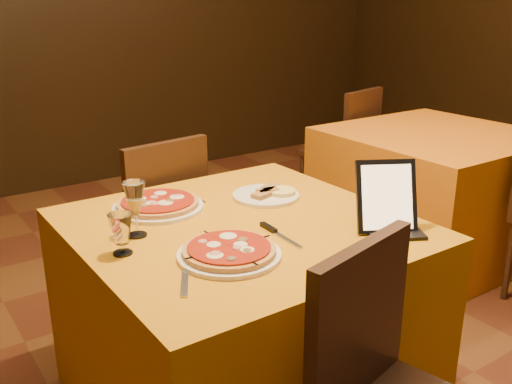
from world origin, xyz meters
TOP-DOWN VIEW (x-y plane):
  - wall_back at (0.00, 3.50)m, footprint 6.00×0.01m
  - main_table at (-0.53, 0.41)m, footprint 1.10×1.10m
  - side_table at (1.20, 0.94)m, footprint 1.10×1.10m
  - chair_main_far at (-0.53, 1.22)m, footprint 0.48×0.48m
  - chair_side_far at (1.20, 1.78)m, footprint 0.58×0.58m
  - pizza_near at (-0.71, 0.20)m, footprint 0.32×0.32m
  - pizza_far at (-0.70, 0.70)m, footprint 0.34×0.34m
  - cutlet_dish at (-0.30, 0.58)m, footprint 0.26×0.26m
  - wine_glass at (-0.87, 0.50)m, footprint 0.10×0.10m
  - water_glass at (-0.96, 0.40)m, footprint 0.06×0.06m
  - tablet at (-0.16, 0.08)m, footprint 0.22×0.19m
  - knife at (-0.49, 0.22)m, footprint 0.03×0.20m
  - fork_near at (-0.90, 0.13)m, footprint 0.10×0.16m
  - fork_far at (-0.54, 0.74)m, footprint 0.03×0.18m

SIDE VIEW (x-z plane):
  - main_table at x=-0.53m, z-range 0.00..0.75m
  - side_table at x=1.20m, z-range 0.00..0.75m
  - chair_main_far at x=-0.53m, z-range 0.00..0.91m
  - chair_side_far at x=1.20m, z-range 0.00..0.91m
  - knife at x=-0.49m, z-range 0.75..0.76m
  - fork_near at x=-0.90m, z-range 0.75..0.76m
  - fork_far at x=-0.54m, z-range 0.75..0.76m
  - cutlet_dish at x=-0.30m, z-range 0.75..0.78m
  - pizza_near at x=-0.71m, z-range 0.75..0.78m
  - pizza_far at x=-0.70m, z-range 0.75..0.78m
  - water_glass at x=-0.96m, z-range 0.75..0.88m
  - wine_glass at x=-0.87m, z-range 0.75..0.94m
  - tablet at x=-0.16m, z-range 0.75..0.99m
  - wall_back at x=0.00m, z-range 0.00..2.80m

